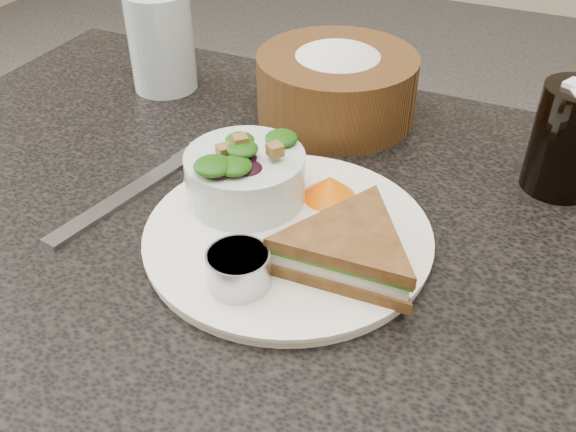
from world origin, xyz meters
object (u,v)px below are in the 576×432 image
(salad_bowl, at_px, (245,169))
(water_glass, at_px, (161,42))
(sandwich, at_px, (350,249))
(dinner_plate, at_px, (288,236))
(bread_basket, at_px, (337,76))
(dressing_ramekin, at_px, (239,269))
(cola_glass, at_px, (570,134))

(salad_bowl, distance_m, water_glass, 0.31)
(sandwich, distance_m, water_glass, 0.45)
(water_glass, bearing_deg, sandwich, -35.77)
(dinner_plate, distance_m, bread_basket, 0.26)
(dressing_ramekin, bearing_deg, bread_basket, 96.86)
(sandwich, relative_size, cola_glass, 1.19)
(sandwich, distance_m, dressing_ramekin, 0.10)
(dressing_ramekin, distance_m, bread_basket, 0.34)
(salad_bowl, height_order, bread_basket, bread_basket)
(dinner_plate, height_order, cola_glass, cola_glass)
(dressing_ramekin, height_order, water_glass, water_glass)
(sandwich, xyz_separation_m, dressing_ramekin, (-0.08, -0.06, -0.00))
(dinner_plate, bearing_deg, sandwich, -18.82)
(bread_basket, bearing_deg, dinner_plate, -79.07)
(sandwich, bearing_deg, salad_bowl, 154.60)
(dressing_ramekin, bearing_deg, salad_bowl, 114.63)
(salad_bowl, bearing_deg, sandwich, -23.38)
(dressing_ramekin, height_order, bread_basket, bread_basket)
(dressing_ramekin, distance_m, water_glass, 0.43)
(salad_bowl, height_order, cola_glass, cola_glass)
(dressing_ramekin, bearing_deg, cola_glass, 51.03)
(water_glass, bearing_deg, dressing_ramekin, -48.50)
(dinner_plate, height_order, dressing_ramekin, dressing_ramekin)
(dinner_plate, xyz_separation_m, bread_basket, (-0.05, 0.25, 0.05))
(sandwich, distance_m, bread_basket, 0.30)
(dinner_plate, xyz_separation_m, water_glass, (-0.29, 0.24, 0.06))
(water_glass, bearing_deg, salad_bowl, -41.55)
(dinner_plate, height_order, bread_basket, bread_basket)
(bread_basket, bearing_deg, water_glass, -176.22)
(dressing_ramekin, xyz_separation_m, bread_basket, (-0.04, 0.34, 0.03))
(bread_basket, distance_m, cola_glass, 0.28)
(dressing_ramekin, height_order, cola_glass, cola_glass)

